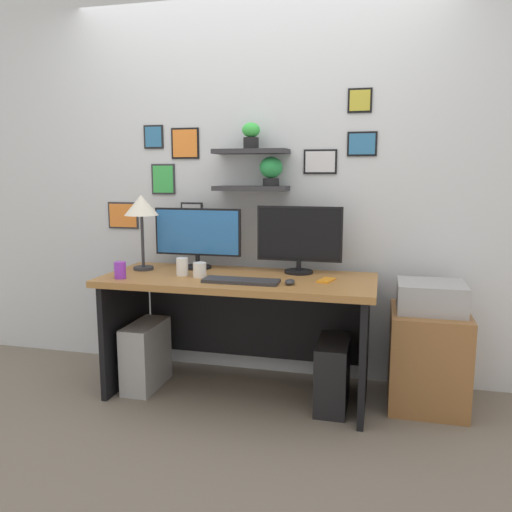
{
  "coord_description": "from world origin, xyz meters",
  "views": [
    {
      "loc": [
        0.84,
        -2.92,
        1.37
      ],
      "look_at": [
        0.1,
        0.05,
        0.87
      ],
      "focal_mm": 35.81,
      "sensor_mm": 36.0,
      "label": 1
    }
  ],
  "objects_px": {
    "cell_phone": "(326,280)",
    "pen_cup": "(120,270)",
    "monitor_right": "(299,238)",
    "desk": "(241,308)",
    "monitor_left": "(198,236)",
    "desk_lamp": "(141,209)",
    "keyboard": "(241,281)",
    "water_cup": "(182,267)",
    "computer_tower_left": "(146,355)",
    "drawer_cabinet": "(428,358)",
    "computer_mouse": "(290,282)",
    "coffee_mug": "(200,270)",
    "computer_tower_right": "(333,374)",
    "printer": "(431,297)"
  },
  "relations": [
    {
      "from": "coffee_mug",
      "to": "water_cup",
      "type": "bearing_deg",
      "value": 169.12
    },
    {
      "from": "pen_cup",
      "to": "desk_lamp",
      "type": "bearing_deg",
      "value": 88.51
    },
    {
      "from": "computer_mouse",
      "to": "printer",
      "type": "xyz_separation_m",
      "value": [
        0.79,
        0.27,
        -0.1
      ]
    },
    {
      "from": "keyboard",
      "to": "computer_tower_left",
      "type": "bearing_deg",
      "value": 170.16
    },
    {
      "from": "desk",
      "to": "cell_phone",
      "type": "bearing_deg",
      "value": -5.35
    },
    {
      "from": "monitor_left",
      "to": "keyboard",
      "type": "height_order",
      "value": "monitor_left"
    },
    {
      "from": "monitor_left",
      "to": "computer_tower_left",
      "type": "relative_size",
      "value": 1.38
    },
    {
      "from": "monitor_left",
      "to": "desk_lamp",
      "type": "distance_m",
      "value": 0.4
    },
    {
      "from": "monitor_left",
      "to": "drawer_cabinet",
      "type": "distance_m",
      "value": 1.62
    },
    {
      "from": "computer_mouse",
      "to": "pen_cup",
      "type": "distance_m",
      "value": 1.02
    },
    {
      "from": "computer_mouse",
      "to": "computer_tower_left",
      "type": "distance_m",
      "value": 1.11
    },
    {
      "from": "drawer_cabinet",
      "to": "printer",
      "type": "bearing_deg",
      "value": 0.0
    },
    {
      "from": "monitor_left",
      "to": "pen_cup",
      "type": "height_order",
      "value": "monitor_left"
    },
    {
      "from": "monitor_left",
      "to": "water_cup",
      "type": "xyz_separation_m",
      "value": [
        -0.01,
        -0.26,
        -0.16
      ]
    },
    {
      "from": "desk",
      "to": "coffee_mug",
      "type": "distance_m",
      "value": 0.36
    },
    {
      "from": "monitor_left",
      "to": "keyboard",
      "type": "bearing_deg",
      "value": -42.97
    },
    {
      "from": "keyboard",
      "to": "cell_phone",
      "type": "relative_size",
      "value": 3.14
    },
    {
      "from": "monitor_right",
      "to": "desk",
      "type": "bearing_deg",
      "value": -154.35
    },
    {
      "from": "computer_tower_left",
      "to": "computer_mouse",
      "type": "bearing_deg",
      "value": -5.92
    },
    {
      "from": "cell_phone",
      "to": "printer",
      "type": "relative_size",
      "value": 0.37
    },
    {
      "from": "cell_phone",
      "to": "pen_cup",
      "type": "distance_m",
      "value": 1.23
    },
    {
      "from": "keyboard",
      "to": "water_cup",
      "type": "height_order",
      "value": "water_cup"
    },
    {
      "from": "computer_mouse",
      "to": "cell_phone",
      "type": "distance_m",
      "value": 0.24
    },
    {
      "from": "monitor_left",
      "to": "computer_tower_left",
      "type": "height_order",
      "value": "monitor_left"
    },
    {
      "from": "monitor_right",
      "to": "computer_mouse",
      "type": "distance_m",
      "value": 0.41
    },
    {
      "from": "computer_tower_right",
      "to": "pen_cup",
      "type": "bearing_deg",
      "value": -171.83
    },
    {
      "from": "coffee_mug",
      "to": "water_cup",
      "type": "relative_size",
      "value": 0.82
    },
    {
      "from": "pen_cup",
      "to": "water_cup",
      "type": "distance_m",
      "value": 0.37
    },
    {
      "from": "water_cup",
      "to": "computer_tower_left",
      "type": "height_order",
      "value": "water_cup"
    },
    {
      "from": "monitor_left",
      "to": "computer_mouse",
      "type": "height_order",
      "value": "monitor_left"
    },
    {
      "from": "desk",
      "to": "desk_lamp",
      "type": "height_order",
      "value": "desk_lamp"
    },
    {
      "from": "drawer_cabinet",
      "to": "desk_lamp",
      "type": "bearing_deg",
      "value": -178.07
    },
    {
      "from": "coffee_mug",
      "to": "computer_mouse",
      "type": "bearing_deg",
      "value": -6.99
    },
    {
      "from": "keyboard",
      "to": "pen_cup",
      "type": "bearing_deg",
      "value": -175.34
    },
    {
      "from": "pen_cup",
      "to": "monitor_right",
      "type": "bearing_deg",
      "value": 23.15
    },
    {
      "from": "cell_phone",
      "to": "drawer_cabinet",
      "type": "xyz_separation_m",
      "value": [
        0.6,
        0.13,
        -0.47
      ]
    },
    {
      "from": "computer_tower_right",
      "to": "drawer_cabinet",
      "type": "bearing_deg",
      "value": 17.4
    },
    {
      "from": "computer_mouse",
      "to": "computer_tower_left",
      "type": "relative_size",
      "value": 0.21
    },
    {
      "from": "desk_lamp",
      "to": "water_cup",
      "type": "relative_size",
      "value": 4.42
    },
    {
      "from": "desk",
      "to": "monitor_left",
      "type": "bearing_deg",
      "value": 154.35
    },
    {
      "from": "keyboard",
      "to": "pen_cup",
      "type": "relative_size",
      "value": 4.4
    },
    {
      "from": "keyboard",
      "to": "computer_mouse",
      "type": "distance_m",
      "value": 0.28
    },
    {
      "from": "keyboard",
      "to": "pen_cup",
      "type": "xyz_separation_m",
      "value": [
        -0.73,
        -0.06,
        0.04
      ]
    },
    {
      "from": "keyboard",
      "to": "water_cup",
      "type": "bearing_deg",
      "value": 164.74
    },
    {
      "from": "coffee_mug",
      "to": "pen_cup",
      "type": "height_order",
      "value": "pen_cup"
    },
    {
      "from": "keyboard",
      "to": "printer",
      "type": "height_order",
      "value": "keyboard"
    },
    {
      "from": "drawer_cabinet",
      "to": "pen_cup",
      "type": "bearing_deg",
      "value": -168.99
    },
    {
      "from": "computer_mouse",
      "to": "desk",
      "type": "bearing_deg",
      "value": 150.84
    },
    {
      "from": "printer",
      "to": "computer_tower_left",
      "type": "relative_size",
      "value": 0.9
    },
    {
      "from": "water_cup",
      "to": "desk",
      "type": "bearing_deg",
      "value": 16.08
    }
  ]
}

